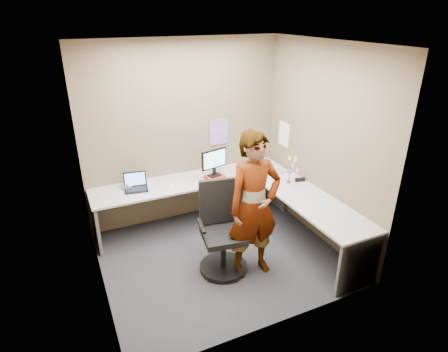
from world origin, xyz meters
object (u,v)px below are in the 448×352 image
person (254,206)px  desk (238,199)px  office_chair (222,235)px  monitor (214,160)px

person → desk: bearing=77.0°
office_chair → person: bearing=-25.9°
desk → monitor: size_ratio=7.08×
monitor → person: bearing=-105.2°
desk → person: (-0.19, -0.80, 0.33)m
office_chair → person: (0.32, -0.22, 0.45)m
desk → monitor: 0.67m
monitor → person: 1.29m
monitor → office_chair: monitor is taller
desk → person: 0.88m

